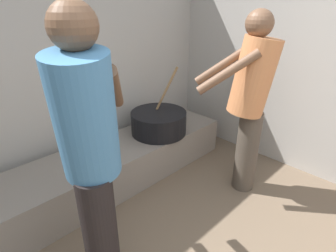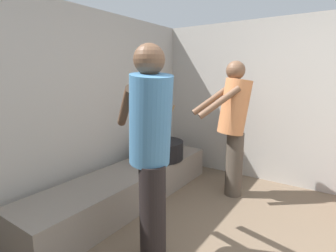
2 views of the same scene
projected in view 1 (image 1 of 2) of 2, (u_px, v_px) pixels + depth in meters
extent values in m
cube|color=slate|center=(113.00, 166.00, 2.59)|extent=(2.51, 0.60, 0.38)
cylinder|color=black|center=(159.00, 122.00, 2.79)|extent=(0.57, 0.57, 0.23)
cylinder|color=#937047|center=(166.00, 91.00, 2.72)|extent=(0.17, 0.22, 0.51)
cylinder|color=black|center=(101.00, 234.00, 1.57)|extent=(0.20, 0.20, 0.80)
cylinder|color=teal|center=(85.00, 119.00, 1.30)|extent=(0.47, 0.49, 0.68)
sphere|color=brown|center=(73.00, 26.00, 1.13)|extent=(0.22, 0.22, 0.22)
cylinder|color=brown|center=(115.00, 89.00, 1.50)|extent=(0.35, 0.43, 0.37)
cylinder|color=brown|center=(65.00, 91.00, 1.47)|extent=(0.35, 0.43, 0.37)
cylinder|color=#4C4238|center=(247.00, 151.00, 2.46)|extent=(0.20, 0.20, 0.77)
cylinder|color=#D17F4C|center=(254.00, 77.00, 2.17)|extent=(0.48, 0.48, 0.66)
sphere|color=brown|center=(260.00, 23.00, 2.00)|extent=(0.21, 0.21, 0.21)
cylinder|color=brown|center=(223.00, 65.00, 2.27)|extent=(0.37, 0.39, 0.36)
cylinder|color=brown|center=(228.00, 72.00, 2.03)|extent=(0.37, 0.39, 0.36)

